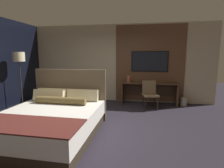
{
  "coord_description": "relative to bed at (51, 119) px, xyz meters",
  "views": [
    {
      "loc": [
        1.15,
        -3.82,
        1.68
      ],
      "look_at": [
        0.3,
        0.86,
        0.91
      ],
      "focal_mm": 28.0,
      "sensor_mm": 36.0,
      "label": 1
    }
  ],
  "objects": [
    {
      "name": "ground_plane",
      "position": [
        0.76,
        0.57,
        -0.34
      ],
      "size": [
        16.0,
        16.0,
        0.0
      ],
      "primitive_type": "plane",
      "color": "#28232D"
    },
    {
      "name": "wall_back_tv_panel",
      "position": [
        0.94,
        3.16,
        1.06
      ],
      "size": [
        7.2,
        0.09,
        2.8
      ],
      "color": "#BCAD8E",
      "rests_on": "ground_plane"
    },
    {
      "name": "bed",
      "position": [
        0.0,
        0.0,
        0.0
      ],
      "size": [
        1.92,
        2.26,
        1.33
      ],
      "color": "#33281E",
      "rests_on": "ground_plane"
    },
    {
      "name": "desk",
      "position": [
        2.1,
        2.89,
        0.18
      ],
      "size": [
        1.91,
        0.51,
        0.77
      ],
      "color": "#422D1E",
      "rests_on": "ground_plane"
    },
    {
      "name": "tv",
      "position": [
        2.1,
        3.09,
        1.14
      ],
      "size": [
        1.27,
        0.04,
        0.72
      ],
      "color": "black"
    },
    {
      "name": "desk_chair",
      "position": [
        2.11,
        2.35,
        0.19
      ],
      "size": [
        0.56,
        0.56,
        0.89
      ],
      "rotation": [
        0.0,
        0.0,
        0.22
      ],
      "color": "brown",
      "rests_on": "ground_plane"
    },
    {
      "name": "floor_lamp",
      "position": [
        -1.81,
        1.47,
        1.16
      ],
      "size": [
        0.34,
        0.34,
        1.79
      ],
      "color": "#282623",
      "rests_on": "ground_plane"
    },
    {
      "name": "vase_tall",
      "position": [
        1.39,
        2.82,
        0.54
      ],
      "size": [
        0.1,
        0.1,
        0.23
      ],
      "color": "#B2563D",
      "rests_on": "desk"
    },
    {
      "name": "book",
      "position": [
        2.01,
        2.92,
        0.44
      ],
      "size": [
        0.23,
        0.16,
        0.03
      ],
      "color": "maroon",
      "rests_on": "desk"
    },
    {
      "name": "waste_bin",
      "position": [
        3.26,
        2.83,
        -0.2
      ],
      "size": [
        0.22,
        0.22,
        0.28
      ],
      "color": "gray",
      "rests_on": "ground_plane"
    }
  ]
}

